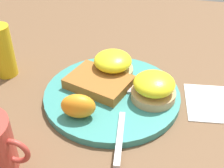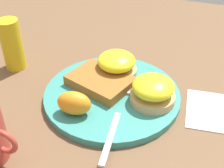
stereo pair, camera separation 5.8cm
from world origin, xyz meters
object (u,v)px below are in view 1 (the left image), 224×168
object	(u,v)px
condiment_bottle	(3,51)
hashbrown_patty	(99,82)
sandwich_benedict_left	(154,87)
sandwich_benedict_right	(113,65)
orange_wedge	(78,106)
fork	(123,110)

from	to	relation	value
condiment_bottle	hashbrown_patty	bearing A→B (deg)	-5.37
sandwich_benedict_left	sandwich_benedict_right	distance (m)	0.11
sandwich_benedict_left	sandwich_benedict_right	bearing A→B (deg)	147.07
orange_wedge	condiment_bottle	xyz separation A→B (m)	(-0.19, 0.11, 0.02)
sandwich_benedict_right	fork	size ratio (longest dim) A/B	0.37
orange_wedge	condiment_bottle	world-z (taller)	condiment_bottle
sandwich_benedict_right	hashbrown_patty	size ratio (longest dim) A/B	0.71
sandwich_benedict_right	condiment_bottle	bearing A→B (deg)	-173.52
condiment_bottle	sandwich_benedict_left	bearing A→B (deg)	-5.85
fork	hashbrown_patty	bearing A→B (deg)	133.72
sandwich_benedict_left	hashbrown_patty	world-z (taller)	sandwich_benedict_left
sandwich_benedict_left	fork	bearing A→B (deg)	-134.37
hashbrown_patty	fork	distance (m)	0.09
orange_wedge	fork	size ratio (longest dim) A/B	0.27
sandwich_benedict_left	orange_wedge	bearing A→B (deg)	-146.96
hashbrown_patty	condiment_bottle	world-z (taller)	condiment_bottle
orange_wedge	sandwich_benedict_left	bearing A→B (deg)	33.04
fork	condiment_bottle	bearing A→B (deg)	163.04
orange_wedge	fork	xyz separation A→B (m)	(0.07, 0.03, -0.02)
orange_wedge	fork	world-z (taller)	orange_wedge
sandwich_benedict_right	condiment_bottle	xyz separation A→B (m)	(-0.22, -0.03, 0.02)
sandwich_benedict_left	orange_wedge	size ratio (longest dim) A/B	1.38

